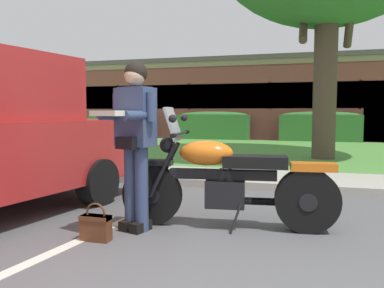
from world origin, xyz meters
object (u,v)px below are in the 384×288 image
Objects in this scene: hedge_center_left at (213,125)px; hedge_center_right at (320,126)px; rider_person at (134,132)px; handbag at (96,225)px; brick_building at (279,101)px; hedge_left at (121,124)px; motorcycle at (235,181)px.

hedge_center_left is 4.38m from hedge_center_right.
rider_person is at bearing -80.32° from hedge_center_left.
handbag is 0.02× the size of brick_building.
hedge_left is 4.38m from hedge_center_left.
hedge_left is 0.91× the size of hedge_center_right.
hedge_center_left is at bearing 0.00° from hedge_left.
hedge_center_left is (-1.97, 13.24, 0.51)m from handbag.
hedge_center_left is 0.14× the size of brick_building.
brick_building reaches higher than rider_person.
hedge_center_left is at bearing 98.47° from handbag.
hedge_center_left reaches higher than handbag.
rider_person is 13.03m from hedge_center_left.
handbag is 13.39m from hedge_center_left.
motorcycle is 12.87m from hedge_center_left.
handbag is at bearing -81.53° from hedge_center_left.
handbag is 19.72m from brick_building.
motorcycle reaches higher than hedge_left.
motorcycle is 0.10× the size of brick_building.
brick_building is at bearing 107.73° from hedge_center_right.
brick_building reaches higher than hedge_center_left.
hedge_left is at bearing -180.00° from hedge_center_right.
motorcycle is at bearing -87.52° from brick_building.
motorcycle is 6.23× the size of handbag.
brick_building is (0.14, 19.25, 0.84)m from rider_person.
motorcycle is 0.71× the size of hedge_center_right.
hedge_center_right is at bearing 79.69° from handbag.
handbag is (-1.18, -0.76, -0.34)m from motorcycle.
motorcycle is 12.54m from hedge_center_right.
brick_building is (6.71, 6.41, 1.19)m from hedge_left.
motorcycle is at bearing 20.51° from rider_person.
rider_person is 0.55× the size of hedge_center_left.
motorcycle reaches higher than hedge_center_right.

